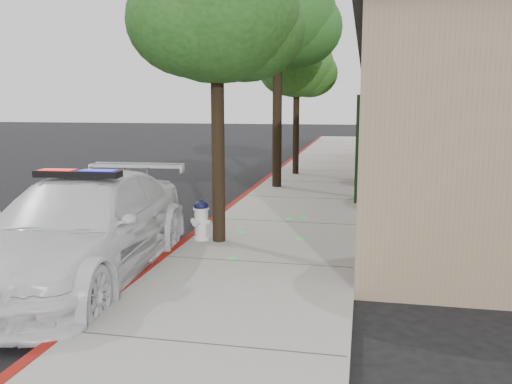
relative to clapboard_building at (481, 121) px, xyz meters
The scene contains 9 objects.
ground 11.42m from the clapboard_building, 126.62° to the right, with size 120.00×120.00×0.00m, color black.
sidewalk 8.13m from the clapboard_building, 130.31° to the right, with size 3.20×60.00×0.15m, color #9A978C.
red_curb 9.18m from the clapboard_building, 137.85° to the right, with size 0.14×60.00×0.16m, color maroon.
clapboard_building is the anchor object (origin of this frame).
police_car 12.53m from the clapboard_building, 127.61° to the right, with size 2.55×5.51×1.68m.
fire_hydrant 10.18m from the clapboard_building, 129.11° to the right, with size 0.43×0.38×0.76m.
street_tree_near 10.06m from the clapboard_building, 127.34° to the right, with size 2.97×2.90×5.30m.
street_tree_mid 6.73m from the clapboard_building, 169.11° to the right, with size 3.65×3.39×6.46m.
street_tree_far 6.32m from the clapboard_building, 161.66° to the left, with size 2.72×2.60×4.91m.
Camera 1 is at (3.26, -8.09, 2.67)m, focal length 37.50 mm.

